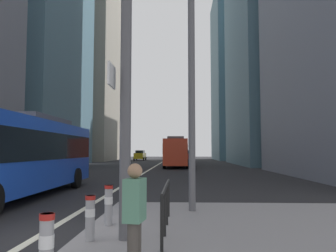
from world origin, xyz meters
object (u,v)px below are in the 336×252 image
car_receding_far (188,156)px  bollard_right (90,215)px  city_bus_red_receding (176,151)px  bollard_back (109,203)px  traffic_signal_gantry (17,40)px  street_lamp_post (191,37)px  car_receding_near (175,156)px  city_bus_blue_oncoming (17,152)px  pedestrian_waiting (135,214)px  bollard_left (46,246)px  car_oncoming_mid (140,155)px

car_receding_far → bollard_right: size_ratio=4.97×
city_bus_red_receding → car_receding_far: 16.26m
bollard_back → car_receding_far: bearing=86.7°
traffic_signal_gantry → street_lamp_post: (3.68, 3.25, 1.14)m
car_receding_near → city_bus_blue_oncoming: bearing=-96.5°
city_bus_red_receding → pedestrian_waiting: bearing=-90.1°
street_lamp_post → car_receding_far: bearing=89.1°
car_receding_far → bollard_left: bearing=-93.1°
bollard_right → bollard_back: (0.07, 1.33, 0.03)m
city_bus_red_receding → street_lamp_post: street_lamp_post is taller
bollard_left → car_oncoming_mid: bearing=95.9°
car_receding_far → bollard_left: (-2.76, -50.76, -0.32)m
car_oncoming_mid → bollard_left: (6.33, -61.58, -0.33)m
street_lamp_post → car_receding_near: bearing=91.6°
car_oncoming_mid → pedestrian_waiting: (7.41, -61.21, 0.01)m
pedestrian_waiting → city_bus_blue_oncoming: bearing=124.8°
bollard_right → street_lamp_post: bearing=57.9°
traffic_signal_gantry → pedestrian_waiting: traffic_signal_gantry is taller
city_bus_blue_oncoming → bollard_back: city_bus_blue_oncoming is taller
pedestrian_waiting → traffic_signal_gantry: bearing=144.4°
city_bus_blue_oncoming → traffic_signal_gantry: bearing=-64.3°
city_bus_blue_oncoming → bollard_right: city_bus_blue_oncoming is taller
city_bus_red_receding → car_oncoming_mid: size_ratio=2.34×
city_bus_red_receding → street_lamp_post: (0.88, -29.04, 3.45)m
bollard_back → pedestrian_waiting: 3.39m
car_receding_far → car_oncoming_mid: bearing=130.0°
city_bus_red_receding → pedestrian_waiting: city_bus_red_receding is taller
city_bus_blue_oncoming → car_oncoming_mid: city_bus_blue_oncoming is taller
car_oncoming_mid → bollard_left: size_ratio=4.90×
car_receding_near → street_lamp_post: bearing=-88.4°
bollard_back → car_oncoming_mid: bearing=96.3°
traffic_signal_gantry → bollard_left: 4.49m
city_bus_red_receding → bollard_right: bearing=-92.1°
city_bus_red_receding → bollard_left: bearing=-91.9°
city_bus_red_receding → car_receding_far: city_bus_red_receding is taller
street_lamp_post → pedestrian_waiting: size_ratio=5.15×
city_bus_red_receding → car_oncoming_mid: 28.01m
bollard_back → bollard_left: bearing=-90.4°
car_oncoming_mid → car_receding_far: 14.12m
city_bus_blue_oncoming → pedestrian_waiting: city_bus_blue_oncoming is taller
street_lamp_post → bollard_right: (-2.08, -3.32, -4.66)m
city_bus_blue_oncoming → pedestrian_waiting: (5.82, -8.39, -0.83)m
bollard_left → bollard_back: (0.03, 3.58, -0.00)m
city_bus_blue_oncoming → car_receding_far: size_ratio=2.86×
car_receding_near → car_receding_far: same height
traffic_signal_gantry → bollard_back: bearing=37.0°
car_oncoming_mid → bollard_left: bearing=-84.1°
bollard_right → pedestrian_waiting: pedestrian_waiting is taller
bollard_left → pedestrian_waiting: size_ratio=0.60×
pedestrian_waiting → car_oncoming_mid: bearing=96.9°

